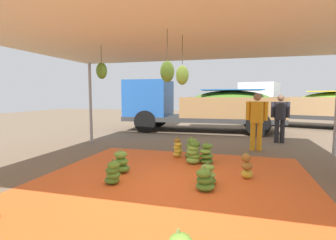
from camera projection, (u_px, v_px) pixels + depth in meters
The scene contains 16 objects.
ground_plane at pixel (196, 151), 7.77m from camera, with size 40.00×40.00×0.00m, color brown.
tarp_orange at pixel (171, 183), 4.89m from camera, with size 5.40×5.31×0.01m, color #E05B23.
tent_canopy at pixel (170, 35), 4.54m from camera, with size 8.00×7.00×2.85m.
banana_bunch_0 at pixel (113, 173), 4.81m from camera, with size 0.36×0.34×0.48m.
banana_bunch_1 at pixel (205, 180), 4.49m from camera, with size 0.42×0.39×0.43m.
banana_bunch_2 at pixel (178, 148), 6.92m from camera, with size 0.32×0.32×0.57m.
banana_bunch_3 at pixel (208, 175), 4.82m from camera, with size 0.40×0.41×0.43m.
banana_bunch_4 at pixel (193, 153), 6.25m from camera, with size 0.47×0.48×0.60m.
banana_bunch_5 at pixel (247, 167), 5.13m from camera, with size 0.31×0.31×0.54m.
banana_bunch_6 at pixel (191, 149), 6.83m from camera, with size 0.44×0.44×0.59m.
banana_bunch_7 at pixel (207, 154), 6.25m from camera, with size 0.43×0.43×0.56m.
banana_bunch_10 at pixel (121, 163), 5.54m from camera, with size 0.46×0.46×0.50m.
cargo_truck_main at pixel (197, 105), 12.01m from camera, with size 7.22×2.76×2.40m.
cargo_truck_far at pixel (302, 104), 13.57m from camera, with size 7.14×4.14×2.40m.
worker_0 at pixel (257, 117), 7.73m from camera, with size 0.64×0.39×1.75m.
worker_1 at pixel (280, 115), 8.97m from camera, with size 0.62×0.38×1.70m.
Camera 1 is at (1.20, -4.60, 1.69)m, focal length 27.22 mm.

